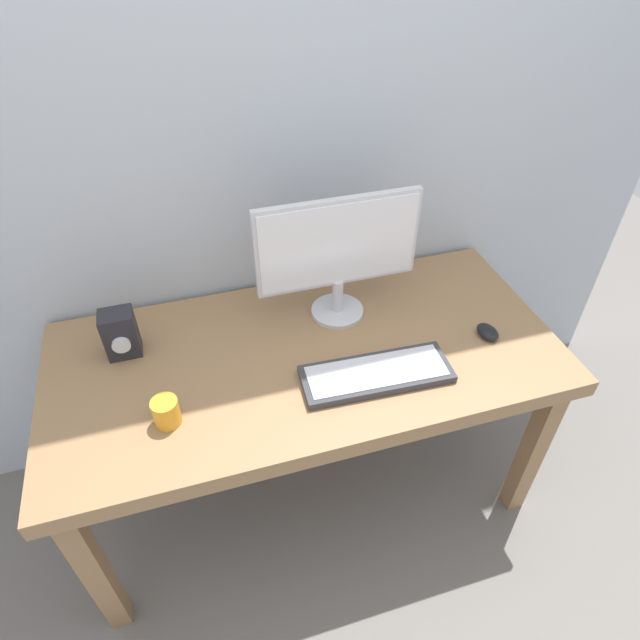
{
  "coord_description": "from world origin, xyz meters",
  "views": [
    {
      "loc": [
        -0.31,
        -1.17,
        1.91
      ],
      "look_at": [
        0.05,
        0.0,
        0.85
      ],
      "focal_mm": 30.08,
      "sensor_mm": 36.0,
      "label": 1
    }
  ],
  "objects_px": {
    "keyboard_primary": "(376,374)",
    "coffee_mug": "(166,412)",
    "monitor": "(338,252)",
    "audio_controller": "(120,334)",
    "mouse": "(488,332)",
    "desk": "(306,369)"
  },
  "relations": [
    {
      "from": "mouse",
      "to": "coffee_mug",
      "type": "height_order",
      "value": "coffee_mug"
    },
    {
      "from": "mouse",
      "to": "audio_controller",
      "type": "bearing_deg",
      "value": 162.06
    },
    {
      "from": "mouse",
      "to": "coffee_mug",
      "type": "bearing_deg",
      "value": 178.32
    },
    {
      "from": "desk",
      "to": "mouse",
      "type": "height_order",
      "value": "mouse"
    },
    {
      "from": "monitor",
      "to": "coffee_mug",
      "type": "relative_size",
      "value": 6.44
    },
    {
      "from": "desk",
      "to": "coffee_mug",
      "type": "distance_m",
      "value": 0.48
    },
    {
      "from": "audio_controller",
      "to": "coffee_mug",
      "type": "xyz_separation_m",
      "value": [
        0.11,
        -0.32,
        -0.04
      ]
    },
    {
      "from": "audio_controller",
      "to": "coffee_mug",
      "type": "relative_size",
      "value": 1.92
    },
    {
      "from": "keyboard_primary",
      "to": "coffee_mug",
      "type": "bearing_deg",
      "value": 179.15
    },
    {
      "from": "desk",
      "to": "mouse",
      "type": "distance_m",
      "value": 0.6
    },
    {
      "from": "audio_controller",
      "to": "mouse",
      "type": "bearing_deg",
      "value": -12.84
    },
    {
      "from": "desk",
      "to": "coffee_mug",
      "type": "bearing_deg",
      "value": -160.17
    },
    {
      "from": "monitor",
      "to": "coffee_mug",
      "type": "bearing_deg",
      "value": -151.66
    },
    {
      "from": "mouse",
      "to": "audio_controller",
      "type": "height_order",
      "value": "audio_controller"
    },
    {
      "from": "mouse",
      "to": "audio_controller",
      "type": "relative_size",
      "value": 0.55
    },
    {
      "from": "desk",
      "to": "coffee_mug",
      "type": "xyz_separation_m",
      "value": [
        -0.44,
        -0.16,
        0.12
      ]
    },
    {
      "from": "monitor",
      "to": "audio_controller",
      "type": "xyz_separation_m",
      "value": [
        -0.7,
        -0.0,
        -0.16
      ]
    },
    {
      "from": "monitor",
      "to": "coffee_mug",
      "type": "xyz_separation_m",
      "value": [
        -0.59,
        -0.32,
        -0.2
      ]
    },
    {
      "from": "keyboard_primary",
      "to": "coffee_mug",
      "type": "height_order",
      "value": "coffee_mug"
    },
    {
      "from": "audio_controller",
      "to": "coffee_mug",
      "type": "distance_m",
      "value": 0.34
    },
    {
      "from": "keyboard_primary",
      "to": "audio_controller",
      "type": "relative_size",
      "value": 2.9
    },
    {
      "from": "keyboard_primary",
      "to": "audio_controller",
      "type": "bearing_deg",
      "value": 155.39
    }
  ]
}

